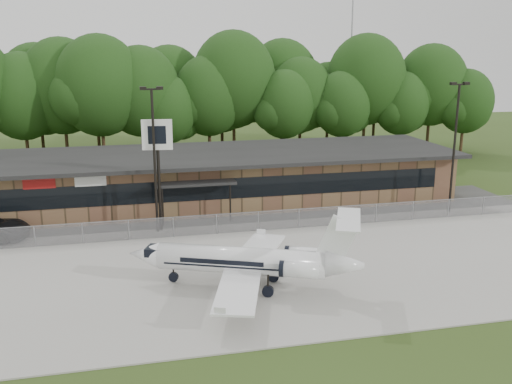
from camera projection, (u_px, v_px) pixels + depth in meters
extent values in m
plane|color=#324418|center=(291.00, 335.00, 26.01)|extent=(160.00, 160.00, 0.00)
cube|color=#9E9B93|center=(253.00, 270.00, 33.56)|extent=(64.00, 18.00, 0.08)
cube|color=#383835|center=(220.00, 216.00, 44.42)|extent=(50.00, 9.00, 0.06)
cube|color=brown|center=(211.00, 178.00, 48.19)|extent=(40.00, 10.00, 4.00)
cube|color=black|center=(221.00, 189.00, 43.37)|extent=(36.00, 0.08, 1.60)
cube|color=black|center=(211.00, 155.00, 47.18)|extent=(41.00, 11.50, 0.30)
cube|color=black|center=(195.00, 183.00, 42.21)|extent=(6.00, 1.60, 0.20)
cube|color=#A31514|center=(39.00, 184.00, 40.23)|extent=(2.20, 0.06, 0.70)
cube|color=silver|center=(91.00, 181.00, 41.00)|extent=(2.20, 0.06, 0.70)
cube|color=gray|center=(231.00, 224.00, 39.99)|extent=(46.00, 0.03, 1.50)
cube|color=gray|center=(231.00, 213.00, 39.81)|extent=(46.00, 0.04, 0.04)
cylinder|color=gray|center=(351.00, 50.00, 73.07)|extent=(0.20, 0.20, 25.00)
cylinder|color=black|center=(155.00, 163.00, 39.27)|extent=(0.18, 0.18, 10.00)
cube|color=black|center=(151.00, 89.00, 38.03)|extent=(1.20, 0.12, 0.12)
cube|color=black|center=(143.00, 88.00, 37.89)|extent=(0.45, 0.30, 0.22)
cube|color=black|center=(160.00, 88.00, 38.13)|extent=(0.45, 0.30, 0.22)
cylinder|color=black|center=(454.00, 150.00, 44.29)|extent=(0.18, 0.18, 10.00)
cube|color=black|center=(460.00, 84.00, 43.05)|extent=(1.20, 0.12, 0.12)
cube|color=black|center=(453.00, 84.00, 42.91)|extent=(0.45, 0.30, 0.22)
cube|color=black|center=(466.00, 83.00, 43.15)|extent=(0.45, 0.30, 0.22)
cylinder|color=white|center=(241.00, 262.00, 30.69)|extent=(8.94, 4.87, 1.45)
cone|color=white|center=(144.00, 256.00, 31.59)|extent=(2.24, 2.05, 1.45)
cone|color=white|center=(345.00, 266.00, 29.74)|extent=(2.41, 2.12, 1.45)
cube|color=white|center=(238.00, 292.00, 27.85)|extent=(3.96, 5.80, 0.11)
cube|color=white|center=(258.00, 250.00, 33.58)|extent=(3.96, 5.80, 0.11)
cylinder|color=white|center=(299.00, 271.00, 29.03)|extent=(2.16, 1.53, 0.82)
cylinder|color=white|center=(303.00, 256.00, 31.20)|extent=(2.16, 1.53, 0.82)
cube|color=white|center=(337.00, 242.00, 29.49)|extent=(2.11, 0.98, 2.74)
cube|color=white|center=(349.00, 221.00, 29.12)|extent=(2.71, 4.31, 0.09)
cube|color=black|center=(155.00, 252.00, 31.43)|extent=(1.26, 1.36, 0.45)
cube|color=black|center=(271.00, 285.00, 30.72)|extent=(1.52, 2.29, 0.64)
cylinder|color=black|center=(174.00, 278.00, 31.62)|extent=(0.71, 0.71, 0.20)
cylinder|color=black|center=(159.00, 179.00, 39.91)|extent=(0.25, 0.25, 7.60)
cube|color=silver|center=(157.00, 135.00, 39.14)|extent=(2.10, 0.49, 2.09)
cube|color=black|center=(157.00, 135.00, 39.02)|extent=(1.23, 0.19, 1.24)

